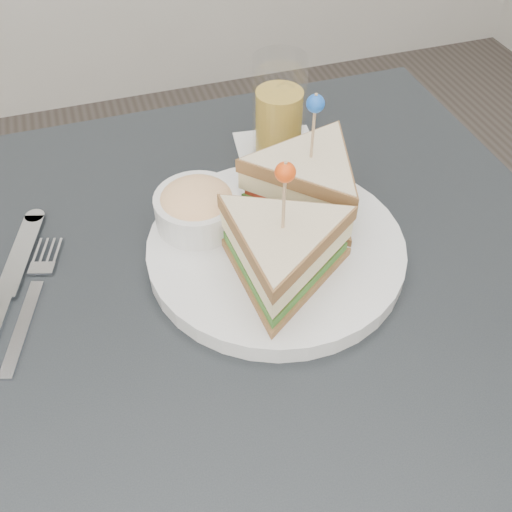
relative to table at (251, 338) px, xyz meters
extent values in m
cube|color=black|center=(0.00, 0.00, 0.06)|extent=(0.80, 0.80, 0.03)
cylinder|color=black|center=(-0.35, 0.35, -0.31)|extent=(0.04, 0.04, 0.72)
cylinder|color=black|center=(0.35, 0.35, -0.31)|extent=(0.04, 0.04, 0.72)
cylinder|color=silver|center=(0.05, 0.05, 0.08)|extent=(0.31, 0.31, 0.02)
cylinder|color=silver|center=(0.05, 0.05, 0.10)|extent=(0.31, 0.31, 0.01)
cylinder|color=tan|center=(0.03, 0.00, 0.20)|extent=(0.00, 0.00, 0.09)
sphere|color=#DA410D|center=(0.03, 0.00, 0.24)|extent=(0.02, 0.02, 0.02)
cylinder|color=tan|center=(0.10, 0.10, 0.20)|extent=(0.00, 0.00, 0.09)
sphere|color=#174CAC|center=(0.10, 0.10, 0.24)|extent=(0.02, 0.02, 0.02)
cylinder|color=silver|center=(-0.03, 0.11, 0.11)|extent=(0.10, 0.10, 0.04)
ellipsoid|color=#E0B772|center=(-0.03, 0.11, 0.13)|extent=(0.09, 0.09, 0.04)
cube|color=silver|center=(-0.24, 0.03, 0.08)|extent=(0.05, 0.12, 0.00)
cube|color=silver|center=(-0.21, 0.11, 0.08)|extent=(0.03, 0.03, 0.00)
cube|color=silver|center=(-0.23, 0.14, 0.08)|extent=(0.06, 0.13, 0.00)
cylinder|color=silver|center=(-0.21, 0.20, 0.08)|extent=(0.03, 0.03, 0.00)
cube|color=silver|center=(0.12, 0.24, 0.08)|extent=(0.12, 0.12, 0.00)
cylinder|color=#B08B31|center=(0.12, 0.24, 0.13)|extent=(0.07, 0.07, 0.09)
cylinder|color=white|center=(0.12, 0.24, 0.15)|extent=(0.08, 0.08, 0.14)
cube|color=white|center=(0.13, 0.24, 0.17)|extent=(0.02, 0.02, 0.02)
cube|color=white|center=(0.10, 0.23, 0.16)|extent=(0.02, 0.02, 0.02)
camera|label=1|loc=(-0.12, -0.38, 0.55)|focal=40.00mm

